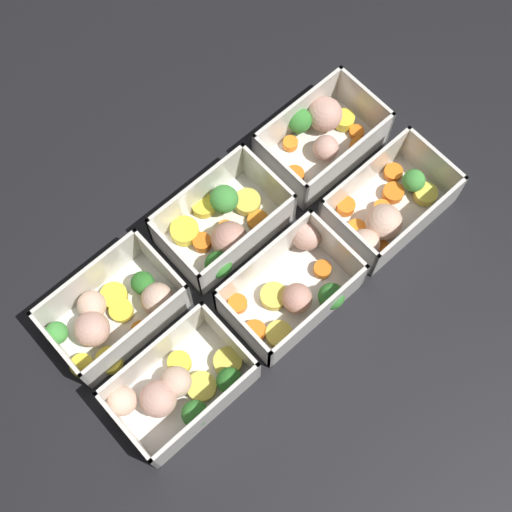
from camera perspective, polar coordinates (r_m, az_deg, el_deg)
ground_plane at (r=0.95m, az=-0.00°, el=-0.53°), size 4.00×4.00×0.00m
container_near_left at (r=0.89m, az=-6.28°, el=-10.55°), size 0.18×0.11×0.07m
container_near_center at (r=0.92m, az=3.17°, el=-2.33°), size 0.18×0.13×0.07m
container_near_right at (r=0.97m, az=10.36°, el=3.52°), size 0.17×0.11×0.07m
container_far_left at (r=0.92m, az=-11.33°, el=-4.51°), size 0.18×0.11×0.07m
container_far_center at (r=0.95m, az=-2.67°, el=2.39°), size 0.17×0.12×0.07m
container_far_right at (r=1.01m, az=5.26°, el=9.70°), size 0.17×0.11×0.07m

